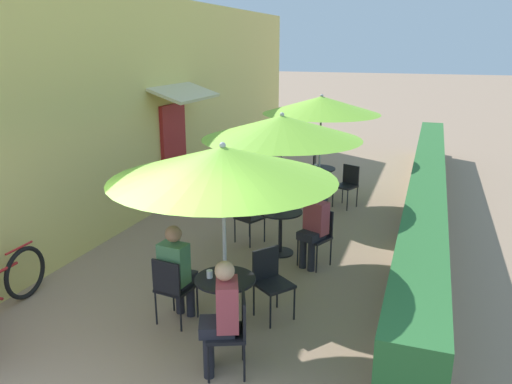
{
  "coord_description": "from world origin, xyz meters",
  "views": [
    {
      "loc": [
        2.72,
        -2.88,
        3.28
      ],
      "look_at": [
        0.15,
        4.38,
        1.0
      ],
      "focal_mm": 35.0,
      "sensor_mm": 36.0,
      "label": 1
    }
  ],
  "objects_px": {
    "cafe_chair_near_left": "(271,278)",
    "patio_umbrella_far": "(321,105)",
    "cafe_chair_mid_right": "(247,215)",
    "cafe_chair_far_right": "(348,182)",
    "cafe_chair_far_left": "(290,181)",
    "patio_umbrella_near": "(223,163)",
    "patio_table_far": "(319,178)",
    "cafe_chair_near_right": "(172,285)",
    "coffee_cup_mid": "(277,208)",
    "patio_table_mid": "(280,224)",
    "coffee_cup_far": "(316,166)",
    "cafe_chair_near_back": "(233,327)",
    "seated_patron_near_back": "(222,313)",
    "patio_umbrella_mid": "(282,127)",
    "patio_table_near": "(225,296)",
    "cafe_chair_far_back": "(319,170)",
    "coffee_cup_near": "(210,274)",
    "seated_patron_near_right": "(177,269)",
    "cafe_chair_mid_left": "(318,233)",
    "seated_patron_mid_left": "(314,224)"
  },
  "relations": [
    {
      "from": "seated_patron_near_right",
      "to": "patio_table_far",
      "type": "relative_size",
      "value": 1.72
    },
    {
      "from": "coffee_cup_mid",
      "to": "cafe_chair_near_back",
      "type": "bearing_deg",
      "value": -80.78
    },
    {
      "from": "coffee_cup_far",
      "to": "seated_patron_near_right",
      "type": "bearing_deg",
      "value": -95.01
    },
    {
      "from": "patio_umbrella_near",
      "to": "cafe_chair_near_left",
      "type": "xyz_separation_m",
      "value": [
        0.35,
        0.6,
        -1.56
      ]
    },
    {
      "from": "cafe_chair_far_right",
      "to": "cafe_chair_far_left",
      "type": "bearing_deg",
      "value": 36.32
    },
    {
      "from": "patio_umbrella_near",
      "to": "cafe_chair_near_right",
      "type": "height_order",
      "value": "patio_umbrella_near"
    },
    {
      "from": "patio_umbrella_near",
      "to": "patio_umbrella_mid",
      "type": "relative_size",
      "value": 1.0
    },
    {
      "from": "patio_table_mid",
      "to": "cafe_chair_mid_right",
      "type": "relative_size",
      "value": 0.84
    },
    {
      "from": "coffee_cup_near",
      "to": "cafe_chair_mid_right",
      "type": "relative_size",
      "value": 0.1
    },
    {
      "from": "patio_umbrella_mid",
      "to": "patio_table_near",
      "type": "bearing_deg",
      "value": -87.85
    },
    {
      "from": "coffee_cup_near",
      "to": "patio_table_far",
      "type": "relative_size",
      "value": 0.12
    },
    {
      "from": "cafe_chair_far_right",
      "to": "coffee_cup_far",
      "type": "distance_m",
      "value": 0.78
    },
    {
      "from": "coffee_cup_mid",
      "to": "patio_umbrella_near",
      "type": "bearing_deg",
      "value": -86.22
    },
    {
      "from": "cafe_chair_near_left",
      "to": "coffee_cup_far",
      "type": "height_order",
      "value": "cafe_chair_near_left"
    },
    {
      "from": "cafe_chair_far_right",
      "to": "cafe_chair_far_back",
      "type": "height_order",
      "value": "same"
    },
    {
      "from": "cafe_chair_near_back",
      "to": "patio_umbrella_far",
      "type": "xyz_separation_m",
      "value": [
        -0.49,
        6.17,
        1.56
      ]
    },
    {
      "from": "seated_patron_near_right",
      "to": "cafe_chair_mid_left",
      "type": "distance_m",
      "value": 2.52
    },
    {
      "from": "cafe_chair_near_right",
      "to": "coffee_cup_mid",
      "type": "height_order",
      "value": "cafe_chair_near_right"
    },
    {
      "from": "cafe_chair_near_left",
      "to": "cafe_chair_far_back",
      "type": "distance_m",
      "value": 5.68
    },
    {
      "from": "seated_patron_near_right",
      "to": "cafe_chair_far_left",
      "type": "height_order",
      "value": "seated_patron_near_right"
    },
    {
      "from": "cafe_chair_near_back",
      "to": "coffee_cup_far",
      "type": "bearing_deg",
      "value": -17.97
    },
    {
      "from": "cafe_chair_near_back",
      "to": "cafe_chair_mid_right",
      "type": "height_order",
      "value": "same"
    },
    {
      "from": "patio_table_mid",
      "to": "coffee_cup_far",
      "type": "height_order",
      "value": "coffee_cup_far"
    },
    {
      "from": "cafe_chair_near_left",
      "to": "patio_umbrella_far",
      "type": "relative_size",
      "value": 0.35
    },
    {
      "from": "coffee_cup_near",
      "to": "coffee_cup_mid",
      "type": "xyz_separation_m",
      "value": [
        0.01,
        2.57,
        0.0
      ]
    },
    {
      "from": "coffee_cup_near",
      "to": "patio_table_mid",
      "type": "distance_m",
      "value": 2.56
    },
    {
      "from": "patio_table_mid",
      "to": "patio_umbrella_far",
      "type": "xyz_separation_m",
      "value": [
        -0.05,
        3.06,
        1.57
      ]
    },
    {
      "from": "cafe_chair_near_left",
      "to": "patio_umbrella_mid",
      "type": "height_order",
      "value": "patio_umbrella_mid"
    },
    {
      "from": "patio_table_mid",
      "to": "patio_table_far",
      "type": "xyz_separation_m",
      "value": [
        -0.05,
        3.06,
        0.0
      ]
    },
    {
      "from": "cafe_chair_near_left",
      "to": "cafe_chair_far_right",
      "type": "relative_size",
      "value": 1.0
    },
    {
      "from": "patio_umbrella_far",
      "to": "patio_table_near",
      "type": "bearing_deg",
      "value": -88.49
    },
    {
      "from": "patio_table_near",
      "to": "cafe_chair_far_back",
      "type": "distance_m",
      "value": 6.25
    },
    {
      "from": "patio_table_far",
      "to": "cafe_chair_far_back",
      "type": "xyz_separation_m",
      "value": [
        -0.15,
        0.68,
        0.02
      ]
    },
    {
      "from": "seated_patron_near_back",
      "to": "cafe_chair_far_right",
      "type": "xyz_separation_m",
      "value": [
        0.28,
        6.0,
        -0.17
      ]
    },
    {
      "from": "patio_umbrella_near",
      "to": "patio_table_far",
      "type": "bearing_deg",
      "value": 91.51
    },
    {
      "from": "cafe_chair_near_right",
      "to": "coffee_cup_mid",
      "type": "bearing_deg",
      "value": 85.05
    },
    {
      "from": "patio_table_near",
      "to": "patio_table_mid",
      "type": "xyz_separation_m",
      "value": [
        -0.09,
        2.5,
        0.0
      ]
    },
    {
      "from": "patio_umbrella_far",
      "to": "cafe_chair_far_left",
      "type": "height_order",
      "value": "patio_umbrella_far"
    },
    {
      "from": "patio_table_far",
      "to": "cafe_chair_far_back",
      "type": "relative_size",
      "value": 0.84
    },
    {
      "from": "coffee_cup_near",
      "to": "seated_patron_near_back",
      "type": "bearing_deg",
      "value": -55.88
    },
    {
      "from": "cafe_chair_near_left",
      "to": "coffee_cup_far",
      "type": "relative_size",
      "value": 9.67
    },
    {
      "from": "cafe_chair_far_back",
      "to": "cafe_chair_far_right",
      "type": "bearing_deg",
      "value": 36.32
    },
    {
      "from": "patio_umbrella_near",
      "to": "coffee_cup_far",
      "type": "xyz_separation_m",
      "value": [
        -0.21,
        5.51,
        -1.3
      ]
    },
    {
      "from": "cafe_chair_near_right",
      "to": "patio_umbrella_mid",
      "type": "relative_size",
      "value": 0.35
    },
    {
      "from": "cafe_chair_mid_right",
      "to": "cafe_chair_far_right",
      "type": "distance_m",
      "value": 2.93
    },
    {
      "from": "cafe_chair_near_right",
      "to": "cafe_chair_far_left",
      "type": "relative_size",
      "value": 1.0
    },
    {
      "from": "coffee_cup_far",
      "to": "patio_table_near",
      "type": "bearing_deg",
      "value": -87.84
    },
    {
      "from": "seated_patron_mid_left",
      "to": "cafe_chair_far_right",
      "type": "relative_size",
      "value": 1.44
    },
    {
      "from": "patio_umbrella_mid",
      "to": "coffee_cup_far",
      "type": "relative_size",
      "value": 27.36
    },
    {
      "from": "patio_umbrella_near",
      "to": "cafe_chair_near_back",
      "type": "bearing_deg",
      "value": -60.57
    }
  ]
}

